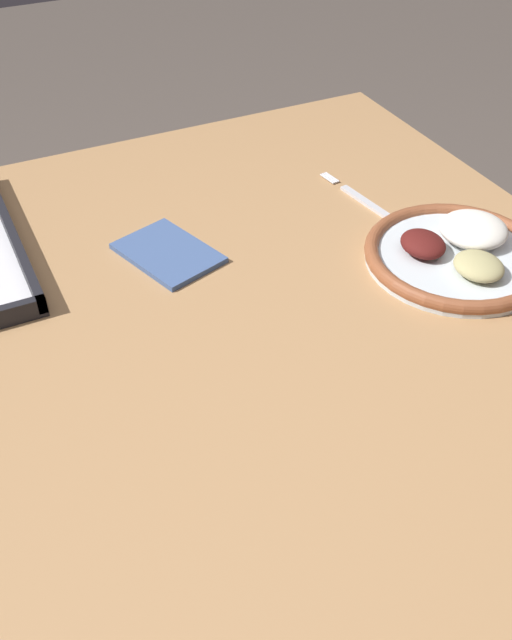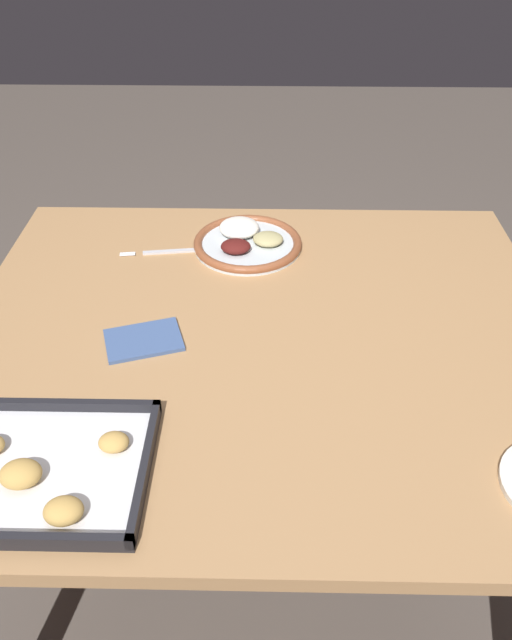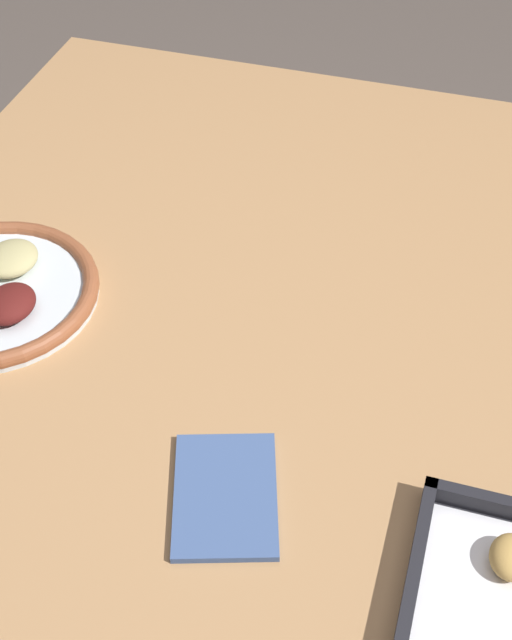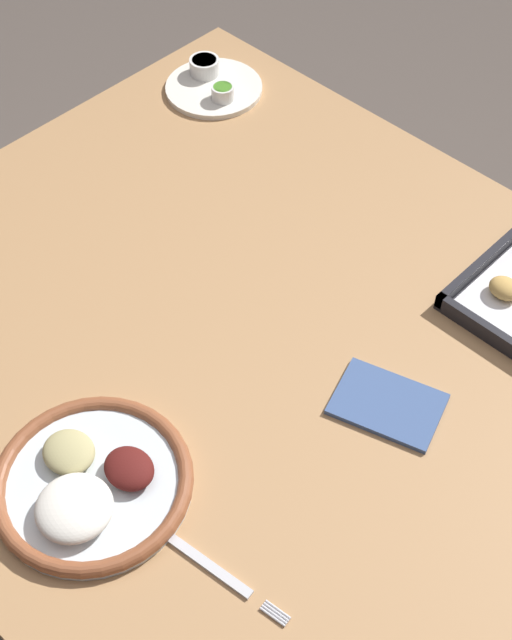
# 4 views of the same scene
# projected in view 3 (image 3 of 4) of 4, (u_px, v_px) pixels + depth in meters

# --- Properties ---
(ground_plane) EXTENTS (8.00, 8.00, 0.00)m
(ground_plane) POSITION_uv_depth(u_px,v_px,m) (258.00, 634.00, 1.55)
(ground_plane) COLOR #564C44
(dining_table) EXTENTS (1.19, 1.03, 0.75)m
(dining_table) POSITION_uv_depth(u_px,v_px,m) (259.00, 388.00, 1.09)
(dining_table) COLOR #AD7F51
(dining_table) RESTS_ON ground_plane
(napkin) EXTENTS (0.17, 0.14, 0.01)m
(napkin) POSITION_uv_depth(u_px,v_px,m) (225.00, 495.00, 0.86)
(napkin) COLOR #3F598C
(napkin) RESTS_ON dining_table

